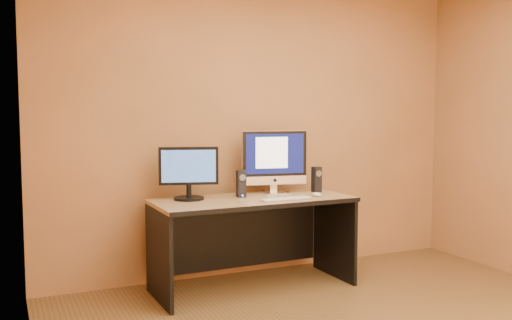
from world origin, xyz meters
name	(u,v)px	position (x,y,z in m)	size (l,w,h in m)	color
walls	(405,138)	(0.00, 0.00, 1.30)	(4.00, 4.00, 2.60)	#AC6F45
desk	(253,243)	(-0.28, 1.53, 0.37)	(1.61, 0.70, 0.75)	tan
imac	(275,161)	(0.00, 1.70, 1.02)	(0.57, 0.21, 0.55)	silver
second_monitor	(189,173)	(-0.78, 1.69, 0.96)	(0.48, 0.24, 0.42)	black
speaker_left	(241,184)	(-0.34, 1.64, 0.86)	(0.07, 0.07, 0.22)	black
speaker_right	(317,179)	(0.37, 1.64, 0.86)	(0.07, 0.07, 0.22)	black
keyboard	(286,199)	(-0.08, 1.34, 0.75)	(0.43, 0.12, 0.02)	silver
mouse	(317,194)	(0.24, 1.40, 0.76)	(0.06, 0.10, 0.04)	white
cable_a	(279,191)	(0.08, 1.80, 0.75)	(0.01, 0.01, 0.22)	black
cable_b	(265,191)	(-0.03, 1.84, 0.75)	(0.01, 0.01, 0.18)	black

